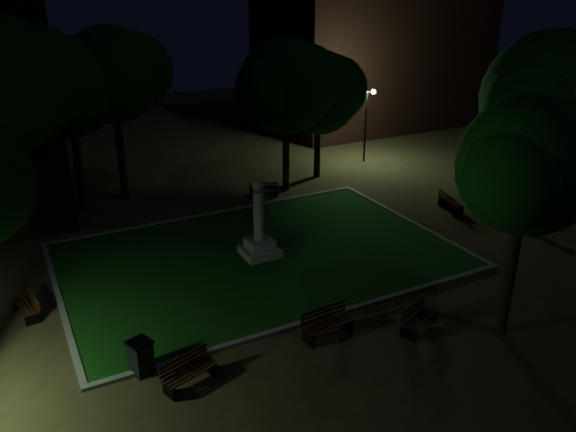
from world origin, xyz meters
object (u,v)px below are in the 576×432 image
bench_near_right (417,318)px  trash_bin (141,357)px  bench_west_near (188,372)px  bench_far_side (264,189)px  bench_near_left (327,323)px  bench_left_side (29,305)px  monument (259,235)px  bench_right_side (450,203)px

bench_near_right → trash_bin: size_ratio=1.59×
bench_west_near → trash_bin: (-1.00, 1.12, 0.12)m
bench_near_right → bench_far_side: bearing=63.8°
bench_near_left → bench_left_side: (-8.07, 5.56, -0.06)m
bench_near_left → bench_west_near: bench_near_left is taller
trash_bin → monument: bearing=40.1°
monument → bench_right_side: monument is taller
bench_near_right → bench_right_side: 10.79m
bench_right_side → bench_far_side: size_ratio=1.07×
bench_left_side → monument: bearing=82.6°
bench_near_left → trash_bin: trash_bin is taller
bench_near_right → bench_right_side: bench_right_side is taller
bench_far_side → trash_bin: 14.54m
bench_near_left → trash_bin: bearing=166.3°
bench_west_near → bench_near_left: bearing=-14.6°
bench_west_near → bench_left_side: 6.78m
bench_far_side → trash_bin: (-9.17, -11.28, 0.13)m
trash_bin → bench_left_side: bearing=118.5°
monument → trash_bin: (-6.03, -5.07, -0.44)m
bench_near_left → bench_left_side: 9.80m
monument → bench_near_right: (2.23, -6.97, -0.56)m
bench_west_near → bench_left_side: bearing=104.1°
bench_near_left → bench_far_side: bearing=68.8°
monument → bench_near_right: size_ratio=1.96×
bench_near_left → bench_right_side: bench_near_left is taller
bench_near_left → bench_west_near: (-4.53, -0.22, -0.03)m
bench_near_right → trash_bin: (-8.25, 1.90, 0.12)m
bench_near_right → bench_right_side: size_ratio=0.96×
bench_near_right → bench_right_side: bearing=19.8°
bench_near_left → bench_near_right: bearing=-24.9°
bench_near_left → trash_bin: (-5.53, 0.89, 0.09)m
bench_near_right → bench_right_side: (8.01, 7.22, 0.02)m
bench_near_left → bench_left_side: bearing=140.9°
bench_far_side → bench_near_left: bearing=92.4°
monument → bench_near_right: 7.34m
bench_left_side → bench_near_left: bearing=45.4°
bench_west_near → bench_far_side: size_ratio=1.04×
monument → bench_left_side: 8.59m
monument → bench_near_left: (-0.49, -5.96, -0.52)m
bench_far_side → trash_bin: trash_bin is taller
bench_right_side → bench_far_side: bearing=64.9°
bench_near_left → bench_right_side: bearing=25.5°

